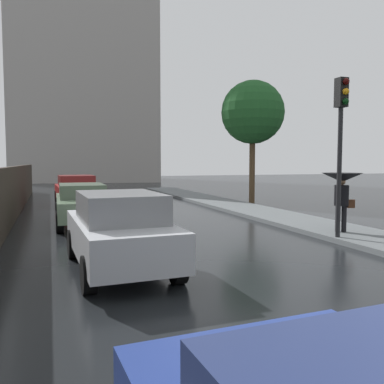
{
  "coord_description": "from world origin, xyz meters",
  "views": [
    {
      "loc": [
        -2.99,
        -0.9,
        2.12
      ],
      "look_at": [
        0.26,
        8.45,
        1.4
      ],
      "focal_mm": 38.23,
      "sensor_mm": 36.0,
      "label": 1
    }
  ],
  "objects": [
    {
      "name": "street_tree_near",
      "position": [
        6.95,
        18.14,
        4.66
      ],
      "size": [
        3.25,
        3.25,
        6.31
      ],
      "color": "#4C3823",
      "rests_on": "ground"
    },
    {
      "name": "distant_tower",
      "position": [
        1.42,
        47.27,
        13.97
      ],
      "size": [
        16.77,
        14.22,
        27.93
      ],
      "color": "#9E9993",
      "rests_on": "ground"
    },
    {
      "name": "car_silver_behind_camera",
      "position": [
        -1.73,
        7.06,
        0.79
      ],
      "size": [
        1.86,
        4.09,
        1.53
      ],
      "rotation": [
        0.0,
        0.0,
        3.18
      ],
      "color": "#B2B5BA",
      "rests_on": "ground"
    },
    {
      "name": "pedestrian_with_umbrella_near",
      "position": [
        4.8,
        8.58,
        1.5
      ],
      "size": [
        1.11,
        1.11,
        1.68
      ],
      "rotation": [
        0.0,
        0.0,
        -0.29
      ],
      "color": "black",
      "rests_on": "sidewalk_strip"
    },
    {
      "name": "car_green_mid_road",
      "position": [
        -1.99,
        13.35,
        0.73
      ],
      "size": [
        1.75,
        4.51,
        1.38
      ],
      "rotation": [
        0.0,
        0.0,
        3.13
      ],
      "color": "slate",
      "rests_on": "ground"
    },
    {
      "name": "traffic_light",
      "position": [
        4.18,
        7.93,
        3.03
      ],
      "size": [
        0.26,
        0.39,
        4.15
      ],
      "color": "black",
      "rests_on": "sidewalk_strip"
    },
    {
      "name": "car_red_far_lane",
      "position": [
        -1.8,
        19.78,
        0.78
      ],
      "size": [
        2.01,
        4.02,
        1.48
      ],
      "rotation": [
        0.0,
        0.0,
        3.18
      ],
      "color": "maroon",
      "rests_on": "ground"
    }
  ]
}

